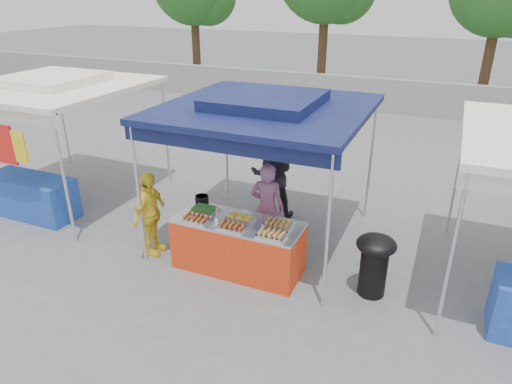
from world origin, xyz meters
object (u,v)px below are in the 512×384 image
at_px(cooking_pot, 202,199).
at_px(helper_man, 273,174).
at_px(vendor_woman, 267,208).
at_px(wok_burner, 374,260).
at_px(vendor_table, 238,245).
at_px(customer_person, 150,214).

relative_size(cooking_pot, helper_man, 0.13).
distance_m(vendor_woman, helper_man, 1.27).
distance_m(wok_burner, helper_man, 2.88).
xyz_separation_m(vendor_woman, helper_man, (-0.38, 1.21, 0.09)).
bearing_deg(cooking_pot, vendor_table, -22.76).
xyz_separation_m(wok_burner, vendor_woman, (-1.88, 0.55, 0.22)).
xyz_separation_m(wok_burner, helper_man, (-2.26, 1.76, 0.31)).
height_order(helper_man, customer_person, helper_man).
xyz_separation_m(helper_man, customer_person, (-1.33, -2.09, -0.15)).
relative_size(vendor_table, vendor_woman, 1.28).
xyz_separation_m(vendor_table, helper_man, (-0.19, 1.95, 0.45)).
bearing_deg(cooking_pot, helper_man, 68.69).
relative_size(wok_burner, vendor_woman, 0.61).
bearing_deg(cooking_pot, wok_burner, -3.04).
xyz_separation_m(cooking_pot, wok_burner, (2.88, -0.15, -0.35)).
bearing_deg(helper_man, wok_burner, 121.38).
distance_m(wok_burner, customer_person, 3.61).
bearing_deg(wok_burner, helper_man, 162.45).
bearing_deg(customer_person, helper_man, -36.41).
relative_size(vendor_table, wok_burner, 2.10).
bearing_deg(vendor_woman, vendor_table, 68.46).
relative_size(vendor_table, helper_man, 1.15).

